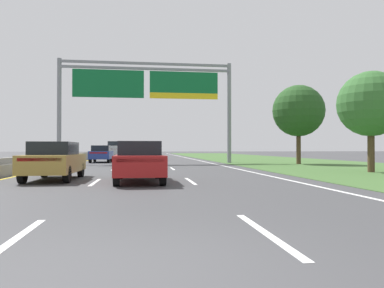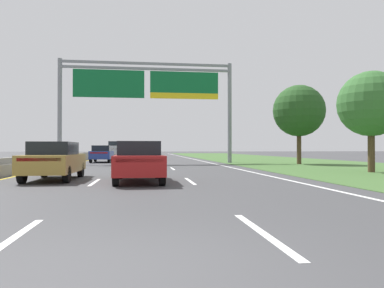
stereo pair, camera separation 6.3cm
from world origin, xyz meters
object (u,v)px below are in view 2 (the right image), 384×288
car_blue_left_lane_sedan (102,154)px  roadside_tree_near (371,104)px  car_grey_centre_lane_sedan (141,155)px  car_red_centre_lane_sedan (139,161)px  roadside_tree_mid (299,111)px  overhead_sign_gantry (147,90)px  pickup_truck_silver (115,150)px  car_gold_left_lane_sedan (54,160)px

car_blue_left_lane_sedan → roadside_tree_near: size_ratio=0.80×
car_blue_left_lane_sedan → car_grey_centre_lane_sedan: 9.96m
car_red_centre_lane_sedan → roadside_tree_mid: 19.50m
overhead_sign_gantry → car_blue_left_lane_sedan: 7.62m
pickup_truck_silver → car_gold_left_lane_sedan: (-0.08, -31.40, -0.26)m
pickup_truck_silver → car_grey_centre_lane_sedan: 21.59m
overhead_sign_gantry → car_grey_centre_lane_sedan: size_ratio=3.39×
overhead_sign_gantry → roadside_tree_mid: (12.35, -3.40, -2.02)m
car_red_centre_lane_sedan → car_grey_centre_lane_sedan: 11.48m
car_grey_centre_lane_sedan → car_red_centre_lane_sedan: bearing=-178.4°
car_red_centre_lane_sedan → roadside_tree_near: roadside_tree_near is taller
car_gold_left_lane_sedan → roadside_tree_near: roadside_tree_near is taller
roadside_tree_near → roadside_tree_mid: 10.31m
pickup_truck_silver → car_red_centre_lane_sedan: 32.98m
pickup_truck_silver → roadside_tree_near: bearing=-152.8°
car_blue_left_lane_sedan → roadside_tree_mid: bearing=-111.0°
car_gold_left_lane_sedan → roadside_tree_near: (15.87, 2.58, 2.89)m
roadside_tree_near → overhead_sign_gantry: bearing=131.1°
car_blue_left_lane_sedan → roadside_tree_near: (16.10, -16.75, 2.89)m
car_grey_centre_lane_sedan → roadside_tree_mid: size_ratio=0.68×
car_gold_left_lane_sedan → car_blue_left_lane_sedan: bearing=1.1°
car_blue_left_lane_sedan → car_gold_left_lane_sedan: bearing=-179.0°
car_red_centre_lane_sedan → car_gold_left_lane_sedan: bearing=66.9°
car_gold_left_lane_sedan → car_grey_centre_lane_sedan: (3.45, 10.08, 0.00)m
pickup_truck_silver → car_gold_left_lane_sedan: size_ratio=1.24×
car_blue_left_lane_sedan → roadside_tree_mid: roadside_tree_mid is taller
car_gold_left_lane_sedan → roadside_tree_near: 16.33m
overhead_sign_gantry → car_grey_centre_lane_sedan: bearing=-94.6°
car_grey_centre_lane_sedan → pickup_truck_silver: bearing=10.4°
car_blue_left_lane_sedan → car_red_centre_lane_sedan: same height
overhead_sign_gantry → car_gold_left_lane_sedan: size_ratio=3.41×
car_grey_centre_lane_sedan → roadside_tree_mid: roadside_tree_mid is taller
car_blue_left_lane_sedan → car_gold_left_lane_sedan: 19.33m
roadside_tree_mid → roadside_tree_near: bearing=-92.4°
pickup_truck_silver → car_grey_centre_lane_sedan: bearing=-172.5°
roadside_tree_near → car_gold_left_lane_sedan: bearing=-170.8°
pickup_truck_silver → car_blue_left_lane_sedan: bearing=177.0°
car_blue_left_lane_sedan → car_gold_left_lane_sedan: (0.24, -19.33, 0.00)m
car_gold_left_lane_sedan → roadside_tree_mid: size_ratio=0.68×
pickup_truck_silver → car_grey_centre_lane_sedan: (3.37, -21.32, -0.26)m
car_red_centre_lane_sedan → car_grey_centre_lane_sedan: bearing=-1.0°
overhead_sign_gantry → roadside_tree_near: 18.34m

